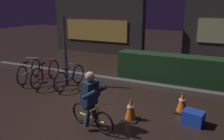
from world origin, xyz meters
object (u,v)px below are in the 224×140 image
at_px(blue_crate, 193,118).
at_px(parked_bike_leftmost, 29,71).
at_px(parked_bike_left_mid, 46,73).
at_px(traffic_cone_far, 182,102).
at_px(traffic_cone_near, 131,109).
at_px(cyclist, 91,100).
at_px(parked_bike_center_left, 70,77).
at_px(street_post, 65,52).

bearing_deg(blue_crate, parked_bike_leftmost, 172.12).
bearing_deg(parked_bike_left_mid, traffic_cone_far, -103.19).
bearing_deg(traffic_cone_near, cyclist, -132.30).
height_order(parked_bike_left_mid, cyclist, cyclist).
relative_size(parked_bike_leftmost, traffic_cone_far, 2.87).
distance_m(parked_bike_leftmost, parked_bike_center_left, 1.67).
distance_m(street_post, parked_bike_center_left, 0.82).
height_order(parked_bike_left_mid, blue_crate, parked_bike_left_mid).
relative_size(street_post, parked_bike_left_mid, 1.30).
xyz_separation_m(parked_bike_left_mid, cyclist, (2.80, -1.80, 0.27)).
bearing_deg(blue_crate, parked_bike_left_mid, 171.38).
relative_size(parked_bike_center_left, traffic_cone_far, 2.82).
distance_m(street_post, parked_bike_left_mid, 1.04).
distance_m(parked_bike_left_mid, blue_crate, 4.79).
bearing_deg(street_post, parked_bike_center_left, -29.65).
xyz_separation_m(traffic_cone_near, traffic_cone_far, (0.99, 0.89, 0.00)).
distance_m(parked_bike_leftmost, blue_crate, 5.55).
relative_size(traffic_cone_near, traffic_cone_far, 0.99).
bearing_deg(parked_bike_left_mid, blue_crate, -108.89).
bearing_deg(street_post, parked_bike_left_mid, -165.34).
height_order(traffic_cone_far, blue_crate, traffic_cone_far).
distance_m(traffic_cone_near, traffic_cone_far, 1.33).
xyz_separation_m(parked_bike_left_mid, traffic_cone_far, (4.41, -0.22, -0.10)).
bearing_deg(parked_bike_left_mid, street_post, -85.61).
bearing_deg(parked_bike_center_left, parked_bike_left_mid, 96.12).
bearing_deg(blue_crate, traffic_cone_near, -163.02).
distance_m(parked_bike_leftmost, traffic_cone_near, 4.35).
distance_m(parked_bike_center_left, cyclist, 2.68).
height_order(parked_bike_leftmost, parked_bike_left_mid, parked_bike_left_mid).
distance_m(parked_bike_leftmost, cyclist, 4.03).
xyz_separation_m(street_post, parked_bike_center_left, (0.20, -0.11, -0.79)).
distance_m(traffic_cone_far, cyclist, 2.28).
distance_m(parked_bike_center_left, traffic_cone_far, 3.52).
distance_m(traffic_cone_near, cyclist, 0.99).
relative_size(parked_bike_left_mid, traffic_cone_near, 3.17).
bearing_deg(cyclist, traffic_cone_far, 58.95).
bearing_deg(traffic_cone_far, parked_bike_leftmost, 177.02).
relative_size(street_post, traffic_cone_near, 4.12).
distance_m(parked_bike_left_mid, traffic_cone_near, 3.60).
height_order(parked_bike_leftmost, parked_bike_center_left, parked_bike_leftmost).
xyz_separation_m(traffic_cone_near, cyclist, (-0.62, -0.68, 0.37)).
xyz_separation_m(street_post, traffic_cone_near, (2.72, -1.30, -0.85)).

